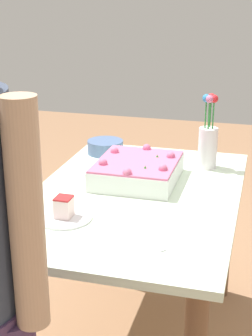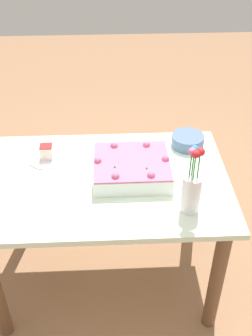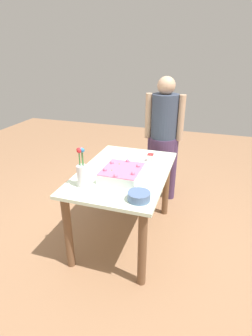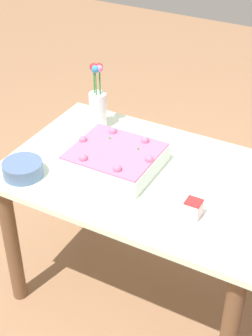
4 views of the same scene
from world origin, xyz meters
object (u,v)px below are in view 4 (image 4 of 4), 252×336
at_px(sheet_cake, 115,158).
at_px(fruit_bowl, 23,169).
at_px(flower_vase, 98,106).
at_px(cake_knife, 234,181).
at_px(serving_plate_with_slice, 193,213).

distance_m(sheet_cake, fruit_bowl, 0.39).
relative_size(sheet_cake, flower_vase, 1.11).
bearing_deg(cake_knife, fruit_bowl, 157.87).
relative_size(cake_knife, flower_vase, 0.67).
height_order(flower_vase, fruit_bowl, flower_vase).
relative_size(serving_plate_with_slice, fruit_bowl, 1.13).
xyz_separation_m(cake_knife, flower_vase, (-0.72, 0.11, 0.12)).
height_order(sheet_cake, serving_plate_with_slice, sheet_cake).
xyz_separation_m(flower_vase, fruit_bowl, (-0.07, -0.49, -0.09)).
bearing_deg(flower_vase, cake_knife, -8.90).
bearing_deg(serving_plate_with_slice, cake_knife, 78.11).
xyz_separation_m(sheet_cake, flower_vase, (-0.24, 0.26, 0.07)).
bearing_deg(cake_knife, serving_plate_with_slice, -149.56).
bearing_deg(cake_knife, sheet_cake, 148.72).
relative_size(sheet_cake, fruit_bowl, 2.14).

